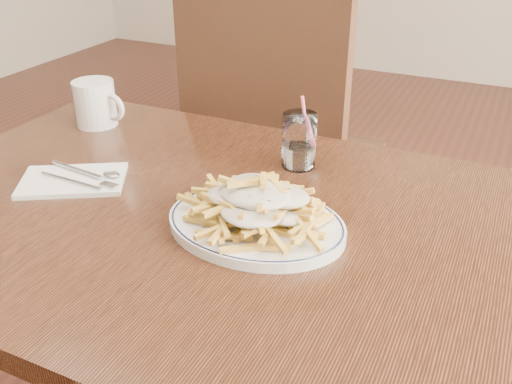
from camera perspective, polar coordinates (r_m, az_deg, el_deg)
The scene contains 8 objects.
table at distance 1.03m, azimuth -4.37°, elevation -5.73°, with size 1.20×0.80×0.75m.
chair_far at distance 1.67m, azimuth 2.14°, elevation 4.87°, with size 0.49×0.49×1.03m.
fries_plate at distance 0.93m, azimuth -0.00°, elevation -3.22°, with size 0.31×0.27×0.02m.
loaded_fries at distance 0.91m, azimuth -0.00°, elevation -0.76°, with size 0.27×0.24×0.07m.
napkin at distance 1.13m, azimuth -17.83°, elevation 1.10°, with size 0.19×0.12×0.01m, color white.
cutlery at distance 1.13m, azimuth -17.71°, elevation 1.57°, with size 0.18×0.07×0.01m.
water_glass at distance 1.13m, azimuth 4.33°, elevation 4.81°, with size 0.07×0.07×0.15m.
coffee_mug at distance 1.38m, azimuth -15.71°, elevation 8.52°, with size 0.13×0.09×0.10m.
Camera 1 is at (0.44, -0.74, 1.25)m, focal length 40.00 mm.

